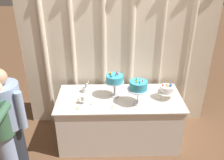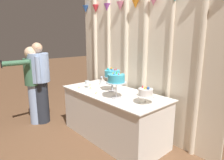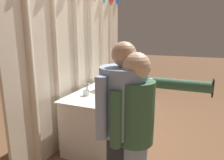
{
  "view_description": "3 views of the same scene",
  "coord_description": "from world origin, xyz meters",
  "px_view_note": "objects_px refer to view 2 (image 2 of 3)",
  "views": [
    {
      "loc": [
        -0.18,
        -2.87,
        2.57
      ],
      "look_at": [
        -0.11,
        0.13,
        1.04
      ],
      "focal_mm": 38.5,
      "sensor_mm": 36.0,
      "label": 1
    },
    {
      "loc": [
        2.21,
        -1.88,
        1.62
      ],
      "look_at": [
        -0.18,
        0.23,
        0.92
      ],
      "focal_mm": 31.24,
      "sensor_mm": 36.0,
      "label": 2
    },
    {
      "loc": [
        -2.79,
        -1.06,
        1.59
      ],
      "look_at": [
        0.13,
        0.18,
        0.85
      ],
      "focal_mm": 32.89,
      "sensor_mm": 36.0,
      "label": 3
    }
  ],
  "objects_px": {
    "tealight_far_left": "(90,85)",
    "tealight_near_right": "(90,88)",
    "tealight_near_left": "(79,88)",
    "tealight_far_right": "(96,93)",
    "cake_display_rightmost": "(146,93)",
    "flower_vase": "(102,82)",
    "cake_display_leftmost": "(112,74)",
    "cake_display_center": "(116,79)",
    "wine_glass": "(87,83)",
    "guest_girl_blue_dress": "(33,82)",
    "cake_table": "(113,115)",
    "guest_man_pink_jacket": "(40,81)"
  },
  "relations": [
    {
      "from": "cake_display_leftmost",
      "to": "cake_display_center",
      "type": "xyz_separation_m",
      "value": [
        0.31,
        -0.2,
        -0.0
      ]
    },
    {
      "from": "tealight_far_left",
      "to": "tealight_near_left",
      "type": "bearing_deg",
      "value": -88.23
    },
    {
      "from": "tealight_near_left",
      "to": "flower_vase",
      "type": "bearing_deg",
      "value": 82.12
    },
    {
      "from": "cake_display_rightmost",
      "to": "guest_girl_blue_dress",
      "type": "bearing_deg",
      "value": -160.29
    },
    {
      "from": "flower_vase",
      "to": "guest_man_pink_jacket",
      "type": "distance_m",
      "value": 1.18
    },
    {
      "from": "cake_display_leftmost",
      "to": "guest_man_pink_jacket",
      "type": "bearing_deg",
      "value": -151.73
    },
    {
      "from": "tealight_far_right",
      "to": "guest_girl_blue_dress",
      "type": "bearing_deg",
      "value": -158.42
    },
    {
      "from": "cake_display_rightmost",
      "to": "tealight_near_right",
      "type": "height_order",
      "value": "cake_display_rightmost"
    },
    {
      "from": "guest_man_pink_jacket",
      "to": "tealight_near_right",
      "type": "bearing_deg",
      "value": 27.26
    },
    {
      "from": "cake_display_rightmost",
      "to": "tealight_far_right",
      "type": "distance_m",
      "value": 0.82
    },
    {
      "from": "flower_vase",
      "to": "tealight_near_left",
      "type": "relative_size",
      "value": 3.73
    },
    {
      "from": "cake_display_rightmost",
      "to": "cake_display_center",
      "type": "bearing_deg",
      "value": -162.39
    },
    {
      "from": "tealight_far_left",
      "to": "tealight_near_right",
      "type": "height_order",
      "value": "tealight_far_left"
    },
    {
      "from": "guest_girl_blue_dress",
      "to": "cake_table",
      "type": "bearing_deg",
      "value": 28.8
    },
    {
      "from": "wine_glass",
      "to": "tealight_far_right",
      "type": "xyz_separation_m",
      "value": [
        0.4,
        -0.11,
        -0.08
      ]
    },
    {
      "from": "cake_display_center",
      "to": "flower_vase",
      "type": "xyz_separation_m",
      "value": [
        -0.75,
        0.34,
        -0.22
      ]
    },
    {
      "from": "tealight_far_left",
      "to": "tealight_near_right",
      "type": "xyz_separation_m",
      "value": [
        0.17,
        -0.11,
        -0.0
      ]
    },
    {
      "from": "tealight_near_right",
      "to": "flower_vase",
      "type": "bearing_deg",
      "value": 107.24
    },
    {
      "from": "flower_vase",
      "to": "guest_girl_blue_dress",
      "type": "xyz_separation_m",
      "value": [
        -0.88,
        -0.94,
        -0.01
      ]
    },
    {
      "from": "tealight_near_left",
      "to": "tealight_far_right",
      "type": "bearing_deg",
      "value": 2.68
    },
    {
      "from": "cake_display_center",
      "to": "cake_display_rightmost",
      "type": "bearing_deg",
      "value": 17.61
    },
    {
      "from": "cake_display_leftmost",
      "to": "cake_display_center",
      "type": "relative_size",
      "value": 0.98
    },
    {
      "from": "tealight_far_right",
      "to": "flower_vase",
      "type": "bearing_deg",
      "value": 132.22
    },
    {
      "from": "cake_table",
      "to": "cake_display_leftmost",
      "type": "bearing_deg",
      "value": 148.98
    },
    {
      "from": "flower_vase",
      "to": "tealight_near_left",
      "type": "bearing_deg",
      "value": -97.88
    },
    {
      "from": "wine_glass",
      "to": "flower_vase",
      "type": "bearing_deg",
      "value": 89.63
    },
    {
      "from": "cake_table",
      "to": "guest_man_pink_jacket",
      "type": "height_order",
      "value": "guest_man_pink_jacket"
    },
    {
      "from": "cake_display_rightmost",
      "to": "wine_glass",
      "type": "height_order",
      "value": "cake_display_rightmost"
    },
    {
      "from": "wine_glass",
      "to": "guest_girl_blue_dress",
      "type": "height_order",
      "value": "guest_girl_blue_dress"
    },
    {
      "from": "tealight_near_right",
      "to": "tealight_far_right",
      "type": "height_order",
      "value": "same"
    },
    {
      "from": "tealight_far_right",
      "to": "guest_man_pink_jacket",
      "type": "bearing_deg",
      "value": -162.64
    },
    {
      "from": "tealight_near_right",
      "to": "tealight_far_right",
      "type": "distance_m",
      "value": 0.31
    },
    {
      "from": "cake_table",
      "to": "cake_display_leftmost",
      "type": "xyz_separation_m",
      "value": [
        -0.07,
        0.04,
        0.66
      ]
    },
    {
      "from": "tealight_near_right",
      "to": "guest_man_pink_jacket",
      "type": "distance_m",
      "value": 1.06
    },
    {
      "from": "tealight_near_left",
      "to": "tealight_near_right",
      "type": "distance_m",
      "value": 0.21
    },
    {
      "from": "tealight_near_left",
      "to": "tealight_far_right",
      "type": "relative_size",
      "value": 1.11
    },
    {
      "from": "cake_table",
      "to": "tealight_far_left",
      "type": "relative_size",
      "value": 35.95
    },
    {
      "from": "cake_table",
      "to": "guest_man_pink_jacket",
      "type": "distance_m",
      "value": 1.55
    },
    {
      "from": "tealight_near_left",
      "to": "cake_display_center",
      "type": "bearing_deg",
      "value": 8.2
    },
    {
      "from": "tealight_far_right",
      "to": "guest_girl_blue_dress",
      "type": "distance_m",
      "value": 1.37
    },
    {
      "from": "cake_display_rightmost",
      "to": "tealight_far_left",
      "type": "relative_size",
      "value": 5.04
    },
    {
      "from": "wine_glass",
      "to": "tealight_near_left",
      "type": "bearing_deg",
      "value": -115.23
    },
    {
      "from": "tealight_near_left",
      "to": "guest_man_pink_jacket",
      "type": "height_order",
      "value": "guest_man_pink_jacket"
    },
    {
      "from": "tealight_far_left",
      "to": "cake_display_leftmost",
      "type": "bearing_deg",
      "value": 9.59
    },
    {
      "from": "flower_vase",
      "to": "guest_girl_blue_dress",
      "type": "bearing_deg",
      "value": -133.02
    },
    {
      "from": "cake_display_rightmost",
      "to": "tealight_near_right",
      "type": "distance_m",
      "value": 1.08
    },
    {
      "from": "cake_table",
      "to": "tealight_near_right",
      "type": "distance_m",
      "value": 0.58
    },
    {
      "from": "cake_display_leftmost",
      "to": "flower_vase",
      "type": "bearing_deg",
      "value": 162.35
    },
    {
      "from": "cake_display_leftmost",
      "to": "wine_glass",
      "type": "bearing_deg",
      "value": -156.41
    },
    {
      "from": "wine_glass",
      "to": "guest_man_pink_jacket",
      "type": "xyz_separation_m",
      "value": [
        -0.84,
        -0.5,
        -0.04
      ]
    }
  ]
}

